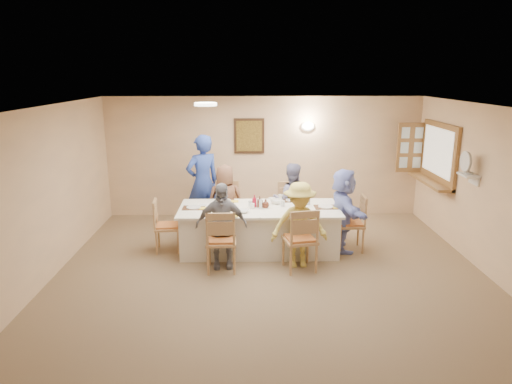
{
  "coord_description": "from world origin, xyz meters",
  "views": [
    {
      "loc": [
        -0.34,
        -5.87,
        2.95
      ],
      "look_at": [
        -0.2,
        1.4,
        1.05
      ],
      "focal_mm": 32.0,
      "sensor_mm": 36.0,
      "label": 1
    }
  ],
  "objects_px": {
    "diner_front_right": "(299,225)",
    "condiment_ketchup": "(254,201)",
    "chair_back_left": "(226,209)",
    "diner_front_left": "(221,226)",
    "desk_fan": "(468,166)",
    "diner_back_left": "(225,201)",
    "serving_hatch": "(439,154)",
    "chair_left_end": "(168,225)",
    "caregiver": "(203,183)",
    "chair_right_end": "(350,223)",
    "diner_right_end": "(343,210)",
    "dining_table": "(259,229)",
    "chair_front_right": "(300,238)",
    "chair_back_right": "(290,209)",
    "diner_back_right": "(291,200)",
    "chair_front_left": "(221,239)"
  },
  "relations": [
    {
      "from": "dining_table",
      "to": "chair_front_right",
      "type": "bearing_deg",
      "value": -53.13
    },
    {
      "from": "serving_hatch",
      "to": "dining_table",
      "type": "xyz_separation_m",
      "value": [
        -3.35,
        -0.93,
        -1.12
      ]
    },
    {
      "from": "chair_left_end",
      "to": "dining_table",
      "type": "bearing_deg",
      "value": -94.98
    },
    {
      "from": "diner_back_left",
      "to": "diner_front_left",
      "type": "xyz_separation_m",
      "value": [
        -0.0,
        -1.36,
        -0.0
      ]
    },
    {
      "from": "diner_back_right",
      "to": "desk_fan",
      "type": "bearing_deg",
      "value": 159.1
    },
    {
      "from": "diner_front_left",
      "to": "diner_right_end",
      "type": "xyz_separation_m",
      "value": [
        2.02,
        0.68,
        0.03
      ]
    },
    {
      "from": "diner_front_left",
      "to": "condiment_ketchup",
      "type": "xyz_separation_m",
      "value": [
        0.52,
        0.72,
        0.19
      ]
    },
    {
      "from": "desk_fan",
      "to": "diner_back_left",
      "type": "height_order",
      "value": "desk_fan"
    },
    {
      "from": "diner_back_right",
      "to": "condiment_ketchup",
      "type": "bearing_deg",
      "value": 44.81
    },
    {
      "from": "diner_front_left",
      "to": "diner_right_end",
      "type": "height_order",
      "value": "diner_right_end"
    },
    {
      "from": "chair_right_end",
      "to": "diner_back_left",
      "type": "bearing_deg",
      "value": -106.42
    },
    {
      "from": "caregiver",
      "to": "chair_right_end",
      "type": "bearing_deg",
      "value": 125.06
    },
    {
      "from": "diner_back_right",
      "to": "diner_back_left",
      "type": "bearing_deg",
      "value": 1.69
    },
    {
      "from": "chair_back_right",
      "to": "diner_right_end",
      "type": "distance_m",
      "value": 1.17
    },
    {
      "from": "chair_back_left",
      "to": "diner_back_left",
      "type": "relative_size",
      "value": 0.74
    },
    {
      "from": "desk_fan",
      "to": "diner_right_end",
      "type": "distance_m",
      "value": 2.05
    },
    {
      "from": "chair_front_right",
      "to": "diner_right_end",
      "type": "bearing_deg",
      "value": -147.38
    },
    {
      "from": "desk_fan",
      "to": "chair_front_right",
      "type": "bearing_deg",
      "value": -171.82
    },
    {
      "from": "diner_back_left",
      "to": "chair_back_right",
      "type": "bearing_deg",
      "value": -179.11
    },
    {
      "from": "chair_left_end",
      "to": "caregiver",
      "type": "relative_size",
      "value": 0.49
    },
    {
      "from": "caregiver",
      "to": "chair_front_right",
      "type": "bearing_deg",
      "value": 99.16
    },
    {
      "from": "diner_right_end",
      "to": "caregiver",
      "type": "xyz_separation_m",
      "value": [
        -2.47,
        1.15,
        0.21
      ]
    },
    {
      "from": "chair_back_right",
      "to": "chair_left_end",
      "type": "distance_m",
      "value": 2.29
    },
    {
      "from": "desk_fan",
      "to": "diner_front_left",
      "type": "relative_size",
      "value": 0.22
    },
    {
      "from": "desk_fan",
      "to": "diner_back_left",
      "type": "relative_size",
      "value": 0.22
    },
    {
      "from": "desk_fan",
      "to": "chair_left_end",
      "type": "relative_size",
      "value": 0.33
    },
    {
      "from": "chair_back_left",
      "to": "chair_left_end",
      "type": "xyz_separation_m",
      "value": [
        -0.95,
        -0.8,
        -0.05
      ]
    },
    {
      "from": "chair_back_right",
      "to": "condiment_ketchup",
      "type": "height_order",
      "value": "chair_back_right"
    },
    {
      "from": "diner_front_right",
      "to": "condiment_ketchup",
      "type": "bearing_deg",
      "value": 130.49
    },
    {
      "from": "chair_back_left",
      "to": "diner_front_left",
      "type": "distance_m",
      "value": 1.49
    },
    {
      "from": "chair_back_left",
      "to": "chair_front_right",
      "type": "xyz_separation_m",
      "value": [
        1.2,
        -1.6,
        0.01
      ]
    },
    {
      "from": "diner_front_left",
      "to": "chair_left_end",
      "type": "bearing_deg",
      "value": 140.18
    },
    {
      "from": "chair_back_left",
      "to": "chair_right_end",
      "type": "bearing_deg",
      "value": -13.94
    },
    {
      "from": "chair_right_end",
      "to": "chair_back_right",
      "type": "bearing_deg",
      "value": -128.97
    },
    {
      "from": "chair_front_right",
      "to": "diner_front_left",
      "type": "relative_size",
      "value": 0.75
    },
    {
      "from": "chair_back_right",
      "to": "condiment_ketchup",
      "type": "bearing_deg",
      "value": -135.09
    },
    {
      "from": "diner_front_right",
      "to": "dining_table",
      "type": "bearing_deg",
      "value": 128.62
    },
    {
      "from": "chair_front_left",
      "to": "diner_front_right",
      "type": "xyz_separation_m",
      "value": [
        1.2,
        0.12,
        0.18
      ]
    },
    {
      "from": "diner_back_left",
      "to": "caregiver",
      "type": "distance_m",
      "value": 0.69
    },
    {
      "from": "desk_fan",
      "to": "diner_right_end",
      "type": "height_order",
      "value": "desk_fan"
    },
    {
      "from": "diner_back_left",
      "to": "chair_left_end",
      "type": "bearing_deg",
      "value": 30.77
    },
    {
      "from": "chair_right_end",
      "to": "condiment_ketchup",
      "type": "bearing_deg",
      "value": -90.36
    },
    {
      "from": "chair_back_right",
      "to": "caregiver",
      "type": "distance_m",
      "value": 1.74
    },
    {
      "from": "serving_hatch",
      "to": "diner_front_right",
      "type": "xyz_separation_m",
      "value": [
        -2.75,
        -1.61,
        -0.82
      ]
    },
    {
      "from": "condiment_ketchup",
      "to": "serving_hatch",
      "type": "bearing_deg",
      "value": 14.49
    },
    {
      "from": "diner_front_right",
      "to": "diner_back_right",
      "type": "bearing_deg",
      "value": 87.2
    },
    {
      "from": "chair_front_right",
      "to": "diner_front_left",
      "type": "distance_m",
      "value": 1.22
    },
    {
      "from": "caregiver",
      "to": "condiment_ketchup",
      "type": "xyz_separation_m",
      "value": [
        0.97,
        -1.11,
        -0.06
      ]
    },
    {
      "from": "chair_back_right",
      "to": "diner_back_left",
      "type": "distance_m",
      "value": 1.22
    },
    {
      "from": "chair_right_end",
      "to": "caregiver",
      "type": "relative_size",
      "value": 0.52
    }
  ]
}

